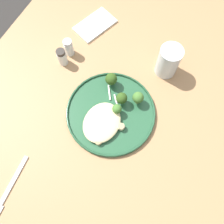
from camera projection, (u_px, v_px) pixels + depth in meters
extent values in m
plane|color=#2D2B28|center=(116.00, 146.00, 1.51)|extent=(6.00, 6.00, 0.00)
cube|color=#9E754C|center=(119.00, 101.00, 0.83)|extent=(1.40, 1.00, 0.04)
cube|color=olive|center=(100.00, 6.00, 1.45)|extent=(0.06, 0.06, 0.70)
cylinder|color=#235133|center=(112.00, 114.00, 0.79)|extent=(0.29, 0.29, 0.01)
torus|color=#204B2E|center=(112.00, 113.00, 0.78)|extent=(0.29, 0.29, 0.01)
ellipsoid|color=beige|center=(102.00, 122.00, 0.76)|extent=(0.14, 0.11, 0.02)
cylinder|color=beige|center=(102.00, 124.00, 0.76)|extent=(0.03, 0.03, 0.01)
cylinder|color=#988766|center=(101.00, 123.00, 0.76)|extent=(0.03, 0.03, 0.00)
cylinder|color=beige|center=(121.00, 127.00, 0.76)|extent=(0.02, 0.02, 0.01)
cylinder|color=#988766|center=(121.00, 126.00, 0.75)|extent=(0.02, 0.02, 0.00)
cylinder|color=#DBB77A|center=(111.00, 129.00, 0.76)|extent=(0.03, 0.03, 0.01)
cylinder|color=#8E774F|center=(111.00, 129.00, 0.75)|extent=(0.03, 0.03, 0.00)
cylinder|color=#E5C689|center=(92.00, 129.00, 0.76)|extent=(0.03, 0.03, 0.01)
cylinder|color=#958159|center=(92.00, 128.00, 0.75)|extent=(0.02, 0.02, 0.00)
cylinder|color=#E5C689|center=(106.00, 134.00, 0.75)|extent=(0.04, 0.04, 0.01)
cylinder|color=#958159|center=(106.00, 134.00, 0.75)|extent=(0.03, 0.03, 0.00)
cylinder|color=beige|center=(108.00, 116.00, 0.77)|extent=(0.03, 0.03, 0.01)
cylinder|color=#988766|center=(107.00, 115.00, 0.77)|extent=(0.03, 0.03, 0.00)
cylinder|color=#E5C689|center=(99.00, 141.00, 0.74)|extent=(0.02, 0.02, 0.01)
cylinder|color=#958159|center=(98.00, 141.00, 0.74)|extent=(0.02, 0.02, 0.00)
cylinder|color=#7A994C|center=(121.00, 101.00, 0.79)|extent=(0.02, 0.02, 0.02)
sphere|color=#2D4C19|center=(122.00, 98.00, 0.77)|extent=(0.04, 0.04, 0.04)
cylinder|color=#89A356|center=(137.00, 100.00, 0.79)|extent=(0.02, 0.02, 0.02)
sphere|color=#42702D|center=(138.00, 98.00, 0.77)|extent=(0.04, 0.04, 0.04)
cylinder|color=#7A994C|center=(111.00, 82.00, 0.81)|extent=(0.01, 0.01, 0.02)
sphere|color=#2D4C19|center=(111.00, 79.00, 0.79)|extent=(0.04, 0.04, 0.04)
cylinder|color=#89A356|center=(117.00, 111.00, 0.78)|extent=(0.02, 0.02, 0.02)
sphere|color=#42702D|center=(117.00, 109.00, 0.76)|extent=(0.03, 0.03, 0.03)
cube|color=silver|center=(109.00, 92.00, 0.81)|extent=(0.05, 0.03, 0.00)
cube|color=silver|center=(116.00, 100.00, 0.80)|extent=(0.03, 0.03, 0.00)
cylinder|color=silver|center=(168.00, 61.00, 0.80)|extent=(0.07, 0.07, 0.11)
cylinder|color=beige|center=(167.00, 65.00, 0.82)|extent=(0.07, 0.07, 0.07)
cube|color=silver|center=(14.00, 180.00, 0.72)|extent=(0.15, 0.02, 0.00)
cube|color=white|center=(95.00, 25.00, 0.92)|extent=(0.17, 0.14, 0.01)
cylinder|color=white|center=(69.00, 48.00, 0.85)|extent=(0.03, 0.03, 0.05)
cylinder|color=silver|center=(67.00, 42.00, 0.82)|extent=(0.03, 0.03, 0.01)
cylinder|color=white|center=(62.00, 58.00, 0.84)|extent=(0.03, 0.03, 0.05)
cylinder|color=#332D28|center=(60.00, 52.00, 0.81)|extent=(0.03, 0.03, 0.01)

